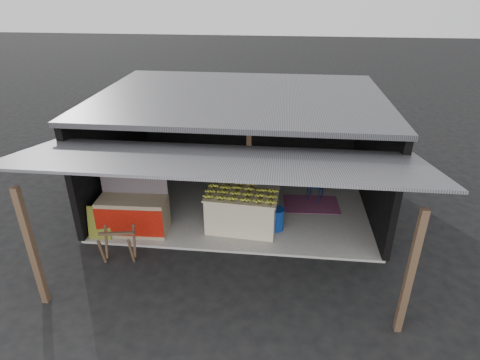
# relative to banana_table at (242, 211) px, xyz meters

# --- Properties ---
(ground) EXTENTS (80.00, 80.00, 0.00)m
(ground) POSITION_rel_banana_table_xyz_m (-0.22, -1.00, -0.54)
(ground) COLOR black
(ground) RESTS_ON ground
(concrete_slab) EXTENTS (7.00, 5.00, 0.06)m
(concrete_slab) POSITION_rel_banana_table_xyz_m (-0.22, 1.50, -0.51)
(concrete_slab) COLOR gray
(concrete_slab) RESTS_ON ground
(shophouse) EXTENTS (7.40, 7.29, 3.02)m
(shophouse) POSITION_rel_banana_table_xyz_m (-0.22, 1.81, 1.56)
(shophouse) COLOR black
(shophouse) RESTS_ON ground
(banana_table) EXTENTS (1.80, 1.18, 0.95)m
(banana_table) POSITION_rel_banana_table_xyz_m (0.00, 0.00, 0.00)
(banana_table) COLOR beige
(banana_table) RESTS_ON concrete_slab
(banana_pile) EXTENTS (1.66, 1.07, 0.19)m
(banana_pile) POSITION_rel_banana_table_xyz_m (-0.00, 0.00, 0.57)
(banana_pile) COLOR gold
(banana_pile) RESTS_ON banana_table
(white_crate) EXTENTS (0.89, 0.65, 0.92)m
(white_crate) POSITION_rel_banana_table_xyz_m (-0.10, 0.92, -0.02)
(white_crate) COLOR white
(white_crate) RESTS_ON concrete_slab
(neighbor_stall) EXTENTS (1.64, 0.78, 1.66)m
(neighbor_stall) POSITION_rel_banana_table_xyz_m (-2.58, -0.44, 0.02)
(neighbor_stall) COLOR #998466
(neighbor_stall) RESTS_ON concrete_slab
(green_signboard) EXTENTS (0.54, 0.19, 0.81)m
(green_signboard) POSITION_rel_banana_table_xyz_m (-3.31, -0.80, -0.07)
(green_signboard) COLOR black
(green_signboard) RESTS_ON concrete_slab
(sawhorse) EXTENTS (0.77, 0.76, 0.75)m
(sawhorse) POSITION_rel_banana_table_xyz_m (-2.55, -1.53, -0.07)
(sawhorse) COLOR #513928
(sawhorse) RESTS_ON ground
(water_barrel) EXTENTS (0.37, 0.37, 0.54)m
(water_barrel) POSITION_rel_banana_table_xyz_m (0.84, 0.02, -0.21)
(water_barrel) COLOR navy
(water_barrel) RESTS_ON concrete_slab
(plastic_chair) EXTENTS (0.53, 0.53, 0.88)m
(plastic_chair) POSITION_rel_banana_table_xyz_m (1.91, 1.75, 0.04)
(plastic_chair) COLOR #0B183D
(plastic_chair) RESTS_ON concrete_slab
(magenta_rug) EXTENTS (1.55, 1.07, 0.01)m
(magenta_rug) POSITION_rel_banana_table_xyz_m (1.77, 1.34, -0.47)
(magenta_rug) COLOR #7B1B58
(magenta_rug) RESTS_ON concrete_slab
(picture_frames) EXTENTS (1.62, 0.04, 0.46)m
(picture_frames) POSITION_rel_banana_table_xyz_m (-0.39, 3.89, 1.39)
(picture_frames) COLOR black
(picture_frames) RESTS_ON shophouse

